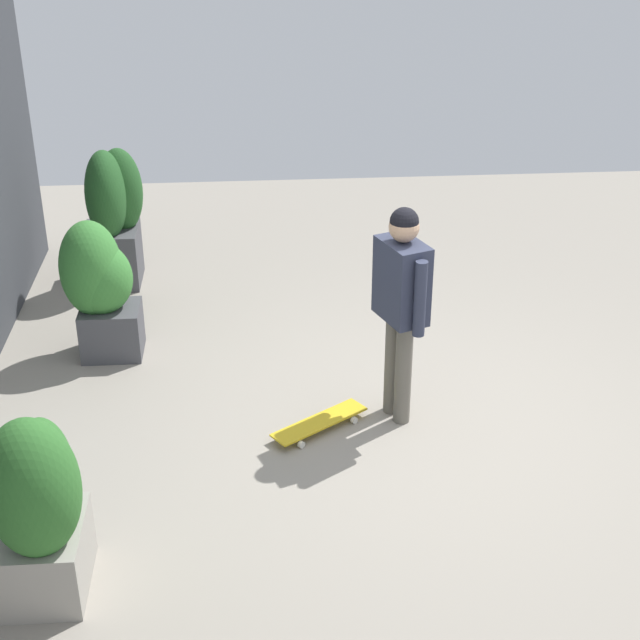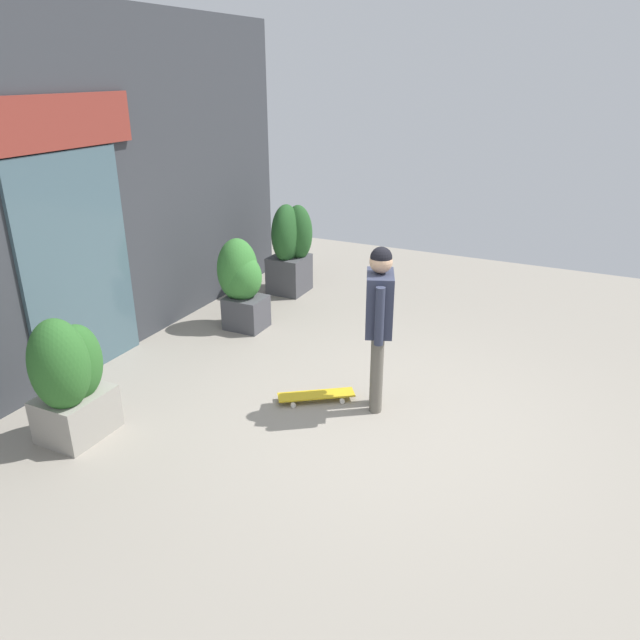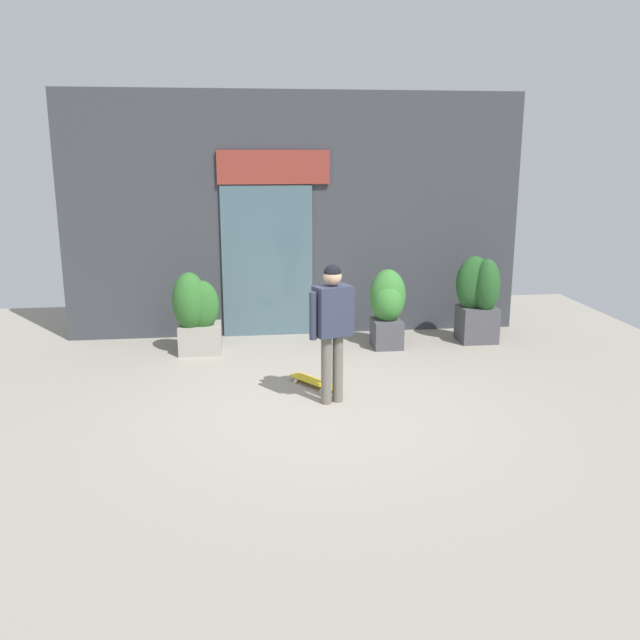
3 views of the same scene
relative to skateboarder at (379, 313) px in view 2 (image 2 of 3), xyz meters
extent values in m
plane|color=gray|center=(-0.13, -0.05, -1.07)|extent=(12.00, 12.00, 0.00)
cube|color=#383A3F|center=(-0.13, 3.47, 0.93)|extent=(7.59, 0.25, 4.00)
cube|color=#47606B|center=(-0.62, 3.33, 0.18)|extent=(1.50, 0.06, 2.51)
cube|color=maroon|center=(-0.49, 3.31, 1.72)|extent=(1.82, 0.05, 0.54)
cylinder|color=#666056|center=(-0.07, -0.03, -0.64)|extent=(0.13, 0.13, 0.86)
cylinder|color=#666056|center=(0.07, 0.03, -0.64)|extent=(0.13, 0.13, 0.86)
cube|color=#2D3347|center=(0.00, 0.00, 0.10)|extent=(0.50, 0.40, 0.61)
cylinder|color=#2D3347|center=(-0.25, -0.09, 0.07)|extent=(0.09, 0.09, 0.58)
cylinder|color=#2D3347|center=(0.25, 0.09, 0.07)|extent=(0.09, 0.09, 0.58)
sphere|color=tan|center=(0.00, 0.00, 0.52)|extent=(0.22, 0.22, 0.22)
sphere|color=black|center=(0.00, 0.00, 0.56)|extent=(0.21, 0.21, 0.21)
cube|color=gold|center=(-0.15, 0.62, -1.00)|extent=(0.63, 0.78, 0.02)
cylinder|color=silver|center=(-0.39, 0.77, -1.04)|extent=(0.06, 0.06, 0.05)
cylinder|color=silver|center=(-0.21, 0.89, -1.04)|extent=(0.06, 0.06, 0.05)
cylinder|color=silver|center=(-0.09, 0.34, -1.04)|extent=(0.06, 0.06, 0.05)
cylinder|color=silver|center=(0.09, 0.46, -1.04)|extent=(0.06, 0.06, 0.05)
cube|color=gray|center=(-1.72, 2.42, -0.85)|extent=(0.65, 0.54, 0.45)
ellipsoid|color=#2D6628|center=(-1.86, 2.36, -0.25)|extent=(0.53, 0.54, 0.89)
ellipsoid|color=#2D6628|center=(-1.82, 2.37, -0.32)|extent=(0.45, 0.41, 0.72)
ellipsoid|color=#2D6628|center=(-1.67, 2.35, -0.31)|extent=(0.51, 0.36, 0.75)
cube|color=#47474C|center=(2.75, 2.50, -0.78)|extent=(0.59, 0.54, 0.58)
ellipsoid|color=#235123|center=(2.71, 2.50, -0.15)|extent=(0.36, 0.39, 0.79)
ellipsoid|color=#235123|center=(2.66, 2.50, -0.11)|extent=(0.59, 0.40, 0.90)
ellipsoid|color=#235123|center=(2.83, 2.38, -0.12)|extent=(0.42, 0.44, 0.87)
cube|color=#47474C|center=(1.21, 2.34, -0.85)|extent=(0.45, 0.52, 0.44)
ellipsoid|color=#387A33|center=(1.24, 2.47, -0.26)|extent=(0.58, 0.53, 0.85)
ellipsoid|color=#387A33|center=(1.22, 2.40, -0.35)|extent=(0.51, 0.57, 0.65)
camera|label=1|loc=(-6.23, 1.09, 2.99)|focal=52.92mm
camera|label=2|loc=(-5.20, -1.85, 2.22)|focal=33.73mm
camera|label=3|loc=(-1.14, -7.98, 1.98)|focal=38.51mm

